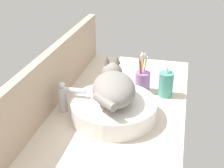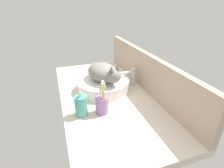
# 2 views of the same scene
# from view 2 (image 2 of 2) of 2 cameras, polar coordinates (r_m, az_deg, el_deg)

# --- Properties ---
(ground_plane) EXTENTS (1.19, 0.59, 0.04)m
(ground_plane) POSITION_cam_2_polar(r_m,az_deg,el_deg) (1.16, -1.66, -4.07)
(ground_plane) COLOR beige
(backsplash_panel) EXTENTS (1.19, 0.04, 0.25)m
(backsplash_panel) POSITION_cam_2_polar(r_m,az_deg,el_deg) (1.20, 10.99, 4.11)
(backsplash_panel) COLOR tan
(backsplash_panel) RESTS_ON ground_plane
(sink_basin) EXTENTS (0.35, 0.35, 0.08)m
(sink_basin) POSITION_cam_2_polar(r_m,az_deg,el_deg) (1.18, -2.89, -0.27)
(sink_basin) COLOR white
(sink_basin) RESTS_ON ground_plane
(cat) EXTENTS (0.32, 0.23, 0.14)m
(cat) POSITION_cam_2_polar(r_m,az_deg,el_deg) (1.13, -2.59, 3.81)
(cat) COLOR gray
(cat) RESTS_ON sink_basin
(faucet) EXTENTS (0.04, 0.12, 0.14)m
(faucet) POSITION_cam_2_polar(r_m,az_deg,el_deg) (1.23, 6.37, 2.59)
(faucet) COLOR silver
(faucet) RESTS_ON ground_plane
(soap_dispenser) EXTENTS (0.07, 0.07, 0.15)m
(soap_dispenser) POSITION_cam_2_polar(r_m,az_deg,el_deg) (0.94, -10.06, -7.01)
(soap_dispenser) COLOR teal
(soap_dispenser) RESTS_ON ground_plane
(toothbrush_cup) EXTENTS (0.07, 0.07, 0.19)m
(toothbrush_cup) POSITION_cam_2_polar(r_m,az_deg,el_deg) (0.94, -3.28, -6.57)
(toothbrush_cup) COLOR #996BA8
(toothbrush_cup) RESTS_ON ground_plane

